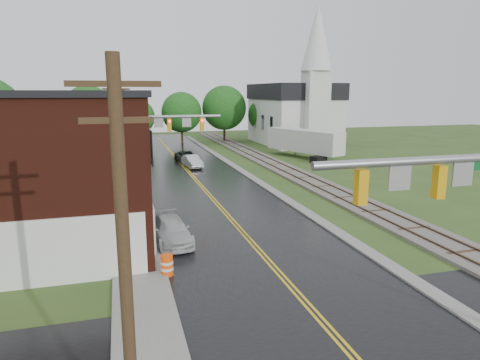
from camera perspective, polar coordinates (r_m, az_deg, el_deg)
name	(u,v)px	position (r m, az deg, el deg)	size (l,w,h in m)	color
main_road	(197,181)	(40.24, -5.78, -0.14)	(10.00, 90.00, 0.02)	black
cross_road	(351,355)	(15.18, 14.63, -21.63)	(60.00, 9.00, 0.02)	black
curb_right	(238,169)	(46.20, -0.27, 1.46)	(0.80, 70.00, 0.12)	gray
sidewalk_left	(130,198)	(34.79, -14.42, -2.35)	(2.40, 50.00, 0.12)	gray
brick_building	(5,174)	(24.82, -28.88, 0.76)	(14.30, 10.30, 8.30)	#46180F
yellow_house	(63,159)	(35.42, -22.52, 2.65)	(8.00, 7.00, 6.40)	tan
darkred_building	(86,155)	(44.33, -19.86, 3.21)	(7.00, 6.00, 4.40)	#3F0F0C
church	(296,107)	(68.06, 7.48, 9.63)	(10.40, 18.40, 20.00)	silver
railroad	(278,166)	(47.59, 5.08, 1.85)	(3.20, 80.00, 0.30)	#59544C
traffic_signal_near	(457,197)	(15.23, 26.98, -2.02)	(7.34, 0.30, 7.20)	gray
traffic_signal_far	(160,132)	(36.09, -10.56, 6.34)	(7.34, 0.43, 7.20)	gray
utility_pole_a	(125,263)	(9.48, -15.14, -10.60)	(1.80, 0.28, 9.00)	#382616
utility_pole_b	(119,143)	(31.00, -15.82, 4.76)	(1.80, 0.28, 9.00)	#382616
utility_pole_c	(118,122)	(52.91, -15.94, 7.48)	(1.80, 0.28, 9.00)	#382616
tree_left_c	(49,128)	(49.35, -24.16, 6.39)	(6.00, 6.00, 7.65)	black
tree_left_e	(101,120)	(54.84, -18.10, 7.59)	(6.40, 6.40, 8.16)	black
suv_dark	(187,157)	(50.62, -7.03, 3.04)	(2.19, 4.75, 1.32)	black
sedan_silver	(192,162)	(47.31, -6.40, 2.46)	(1.43, 4.09, 1.35)	#B5B4B9
pickup_white	(171,231)	(24.20, -9.17, -6.67)	(1.88, 4.63, 1.34)	silver
semi_trailer	(305,141)	(54.39, 8.63, 5.16)	(6.47, 10.98, 3.53)	black
construction_barrel	(167,265)	(20.09, -9.72, -11.16)	(0.56, 0.56, 0.99)	#F94D0B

